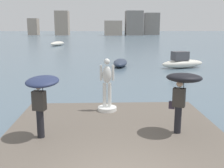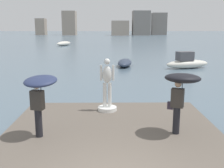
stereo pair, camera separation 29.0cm
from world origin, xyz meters
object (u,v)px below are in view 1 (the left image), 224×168
(boat_near, at_px, (182,62))
(boat_leftward, at_px, (57,44))
(onlooker_left, at_px, (41,90))
(boat_far, at_px, (120,63))
(onlooker_right, at_px, (183,84))
(statue_white_figure, at_px, (107,91))

(boat_near, xyz_separation_m, boat_leftward, (-16.39, 30.98, -0.11))
(onlooker_left, distance_m, boat_far, 18.63)
(boat_near, distance_m, boat_far, 5.84)
(onlooker_right, distance_m, boat_leftward, 48.92)
(onlooker_right, height_order, boat_far, onlooker_right)
(boat_far, bearing_deg, onlooker_right, -87.72)
(statue_white_figure, bearing_deg, boat_leftward, 101.47)
(statue_white_figure, distance_m, boat_near, 15.83)
(statue_white_figure, height_order, onlooker_right, statue_white_figure)
(boat_far, bearing_deg, statue_white_figure, -95.89)
(onlooker_left, bearing_deg, boat_far, 78.74)
(boat_near, xyz_separation_m, boat_far, (-5.65, 1.47, -0.21))
(onlooker_right, xyz_separation_m, boat_near, (4.93, 16.54, -1.45))
(boat_near, bearing_deg, onlooker_right, -106.59)
(statue_white_figure, relative_size, boat_far, 0.53)
(boat_near, height_order, boat_far, boat_near)
(boat_near, bearing_deg, statue_white_figure, -117.27)
(onlooker_left, relative_size, boat_leftward, 0.38)
(onlooker_left, xyz_separation_m, boat_leftward, (-7.12, 47.72, -1.48))
(statue_white_figure, distance_m, onlooker_right, 3.49)
(onlooker_right, bearing_deg, boat_leftward, 103.55)
(boat_near, distance_m, boat_leftward, 35.05)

